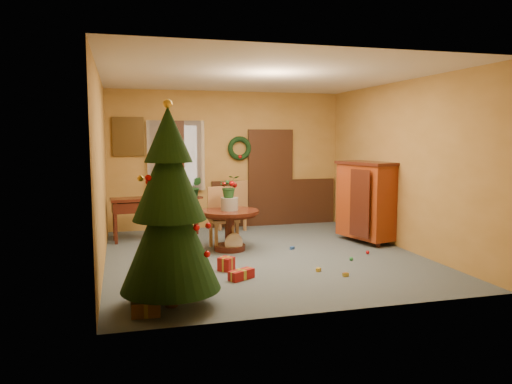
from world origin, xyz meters
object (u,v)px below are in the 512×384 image
object	(u,v)px
chair_near	(222,215)
christmas_tree	(170,210)
dining_table	(230,222)
sideboard	(367,199)
writing_desk	(136,209)

from	to	relation	value
chair_near	christmas_tree	xyz separation A→B (m)	(-1.19, -2.90, 0.55)
dining_table	sideboard	distance (m)	2.61
writing_desk	sideboard	distance (m)	4.29
sideboard	christmas_tree	bearing A→B (deg)	-145.75
writing_desk	sideboard	world-z (taller)	sideboard
dining_table	chair_near	bearing A→B (deg)	103.87
dining_table	sideboard	xyz separation A→B (m)	(2.59, -0.00, 0.31)
dining_table	sideboard	world-z (taller)	sideboard
dining_table	chair_near	distance (m)	0.30
chair_near	christmas_tree	world-z (taller)	christmas_tree
christmas_tree	sideboard	world-z (taller)	christmas_tree
writing_desk	christmas_tree	bearing A→B (deg)	-86.13
dining_table	writing_desk	size ratio (longest dim) A/B	1.06
dining_table	sideboard	bearing A→B (deg)	-0.03
dining_table	chair_near	size ratio (longest dim) A/B	0.95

